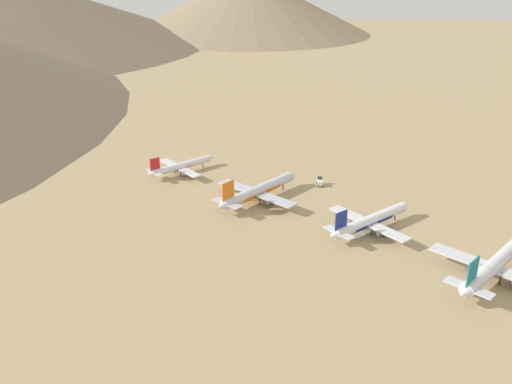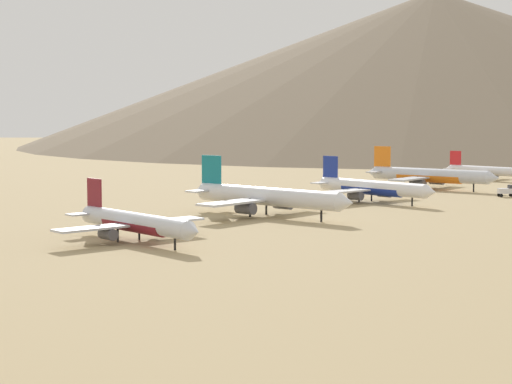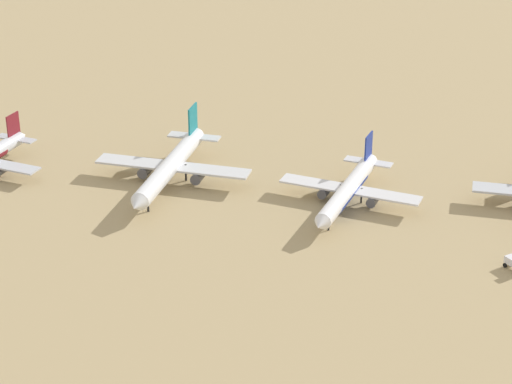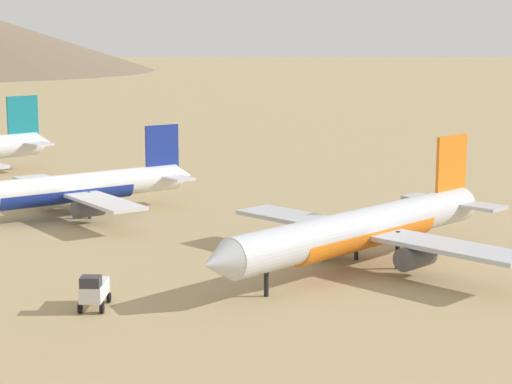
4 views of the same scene
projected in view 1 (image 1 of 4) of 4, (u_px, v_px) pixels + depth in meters
name	position (u px, v px, depth m)	size (l,w,h in m)	color
ground_plane	(361.00, 232.00, 215.25)	(1800.00, 1800.00, 0.00)	tan
parked_jet_1	(495.00, 265.00, 181.95)	(54.24, 44.10, 15.64)	silver
parked_jet_2	(371.00, 221.00, 214.50)	(46.95, 38.49, 13.63)	white
parked_jet_3	(258.00, 191.00, 241.42)	(52.24, 42.38, 15.07)	silver
parked_jet_4	(181.00, 166.00, 273.33)	(40.42, 33.05, 11.68)	white
service_truck	(320.00, 181.00, 259.36)	(5.55, 5.31, 3.90)	silver
desert_hill_0	(248.00, 3.00, 794.21)	(364.95, 364.95, 86.48)	#8C775B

